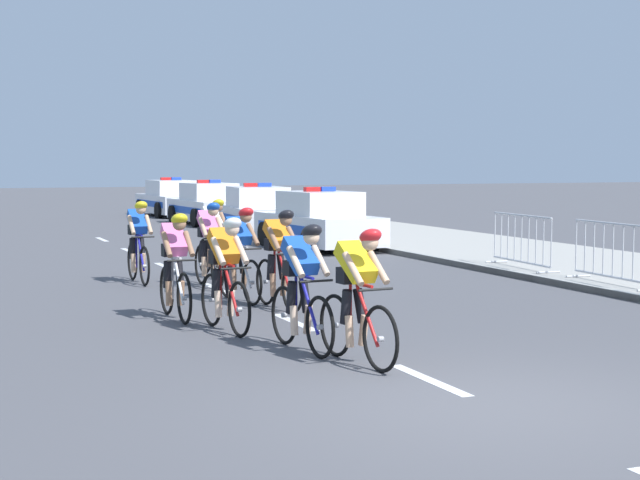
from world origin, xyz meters
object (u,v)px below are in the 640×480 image
object	(u,v)px
cyclist_second	(302,286)
cyclist_seventh	(209,243)
cyclist_lead	(358,294)
police_car_nearest	(318,222)
cyclist_third	(225,273)
crowd_barrier_rear	(521,242)
cyclist_sixth	(240,253)
cyclist_ninth	(214,237)
cyclist_eighth	(138,241)
cyclist_fifth	(279,258)
police_car_second	(257,213)
police_car_furthest	(170,200)
police_car_third	(208,205)
crowd_barrier_middle	(613,254)
cyclist_fourth	(175,265)

from	to	relation	value
cyclist_second	cyclist_seventh	size ratio (longest dim) A/B	1.00
cyclist_lead	police_car_nearest	world-z (taller)	police_car_nearest
cyclist_third	crowd_barrier_rear	xyz separation A→B (m)	(7.45, 4.42, -0.14)
cyclist_second	cyclist_sixth	world-z (taller)	same
cyclist_ninth	police_car_nearest	bearing A→B (deg)	50.64
cyclist_sixth	cyclist_eighth	xyz separation A→B (m)	(-1.00, 3.09, 0.00)
cyclist_lead	cyclist_fifth	distance (m)	4.29
cyclist_lead	cyclist_ninth	world-z (taller)	same
cyclist_sixth	cyclist_ninth	size ratio (longest dim) A/B	1.00
cyclist_seventh	cyclist_fifth	bearing A→B (deg)	-84.86
cyclist_fifth	police_car_second	xyz separation A→B (m)	(4.48, 14.73, -0.11)
cyclist_sixth	police_car_nearest	distance (m)	9.92
cyclist_seventh	cyclist_ninth	size ratio (longest dim) A/B	1.00
police_car_furthest	cyclist_second	bearing A→B (deg)	-100.32
cyclist_second	cyclist_seventh	bearing A→B (deg)	84.46
cyclist_third	police_car_third	bearing A→B (deg)	75.18
cyclist_seventh	police_car_nearest	size ratio (longest dim) A/B	0.38
cyclist_seventh	police_car_furthest	size ratio (longest dim) A/B	0.38
cyclist_second	police_car_nearest	xyz separation A→B (m)	(5.36, 12.98, -0.11)
cyclist_fifth	crowd_barrier_middle	xyz separation A→B (m)	(6.11, -0.09, -0.14)
cyclist_third	police_car_furthest	bearing A→B (deg)	78.18
cyclist_lead	police_car_furthest	distance (m)	30.78
cyclist_sixth	police_car_furthest	world-z (taller)	police_car_furthest
cyclist_fifth	cyclist_sixth	size ratio (longest dim) A/B	1.00
cyclist_third	cyclist_sixth	world-z (taller)	same
cyclist_fourth	crowd_barrier_middle	distance (m)	7.82
cyclist_fifth	cyclist_sixth	bearing A→B (deg)	108.21
crowd_barrier_middle	cyclist_third	bearing A→B (deg)	-168.14
police_car_third	cyclist_eighth	bearing A→B (deg)	-109.65
police_car_furthest	police_car_nearest	bearing A→B (deg)	-90.00
cyclist_second	crowd_barrier_middle	distance (m)	7.70
cyclist_second	police_car_furthest	bearing A→B (deg)	79.68
police_car_second	cyclist_fifth	bearing A→B (deg)	-106.90
crowd_barrier_middle	crowd_barrier_rear	world-z (taller)	same
police_car_second	police_car_third	bearing A→B (deg)	89.97
cyclist_lead	crowd_barrier_middle	size ratio (longest dim) A/B	0.74
crowd_barrier_middle	police_car_third	bearing A→B (deg)	94.58
cyclist_third	cyclist_ninth	bearing A→B (deg)	75.70
police_car_second	crowd_barrier_middle	size ratio (longest dim) A/B	1.96
cyclist_eighth	police_car_nearest	xyz separation A→B (m)	(5.80, 5.60, -0.11)
cyclist_ninth	police_car_furthest	size ratio (longest dim) A/B	0.38
cyclist_seventh	crowd_barrier_middle	bearing A→B (deg)	-25.75
cyclist_lead	cyclist_seventh	bearing A→B (deg)	87.58
cyclist_second	cyclist_eighth	distance (m)	7.39
crowd_barrier_middle	cyclist_seventh	bearing A→B (deg)	154.25
cyclist_lead	cyclist_fifth	xyz separation A→B (m)	(0.58, 4.25, 0.00)
cyclist_lead	police_car_furthest	bearing A→B (deg)	80.55
cyclist_seventh	police_car_furthest	world-z (taller)	police_car_furthest
cyclist_seventh	cyclist_second	bearing A→B (deg)	-95.54
police_car_furthest	crowd_barrier_rear	distance (m)	23.40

